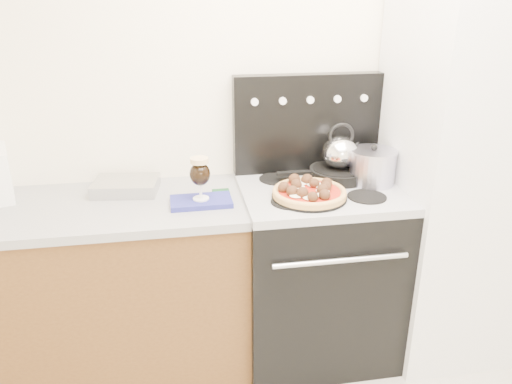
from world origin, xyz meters
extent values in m
cube|color=white|center=(0.00, 1.50, 1.25)|extent=(3.50, 0.01, 2.50)
cube|color=brown|center=(-1.02, 1.20, 0.43)|extent=(1.45, 0.60, 0.86)
cube|color=#979799|center=(-1.02, 1.20, 0.88)|extent=(1.48, 0.63, 0.04)
cube|color=black|center=(0.08, 1.18, 0.44)|extent=(0.76, 0.65, 0.88)
cube|color=#ADADB2|center=(0.08, 1.18, 0.90)|extent=(0.76, 0.65, 0.04)
cube|color=black|center=(0.08, 1.45, 1.17)|extent=(0.76, 0.08, 0.50)
cube|color=silver|center=(0.78, 1.15, 0.95)|extent=(0.64, 0.68, 1.90)
cube|color=silver|center=(-0.84, 1.33, 0.93)|extent=(0.33, 0.26, 0.06)
cube|color=navy|center=(-0.49, 1.12, 0.91)|extent=(0.28, 0.16, 0.02)
cylinder|color=black|center=(-0.01, 1.06, 0.93)|extent=(0.38, 0.38, 0.01)
cylinder|color=black|center=(0.21, 1.29, 0.95)|extent=(0.30, 0.30, 0.05)
cylinder|color=#B5B1C9|center=(0.35, 1.20, 1.00)|extent=(0.26, 0.26, 0.16)
camera|label=1|loc=(-0.60, -0.98, 1.80)|focal=35.00mm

